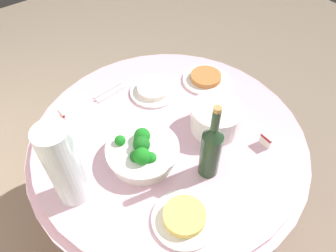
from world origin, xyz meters
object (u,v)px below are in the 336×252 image
Objects in this scene: serving_tongs at (109,93)px; food_plate_noodles at (184,217)px; label_placard_front at (62,116)px; label_placard_mid at (265,140)px; decorative_fruit_vase at (65,169)px; wine_bottle at (211,150)px; plate_stack at (216,118)px; food_plate_rice at (154,90)px; food_plate_peanuts at (206,78)px; broccoli_bowl at (142,151)px.

food_plate_noodles reaches higher than serving_tongs.
label_placard_mid is at bearing -136.87° from label_placard_front.
food_plate_noodles is at bearing 96.13° from label_placard_mid.
label_placard_mid is (-0.61, -0.58, 0.00)m from label_placard_front.
decorative_fruit_vase is 6.18× the size of label_placard_front.
decorative_fruit_vase reaches higher than wine_bottle.
label_placard_mid is at bearing -155.39° from plate_stack.
food_plate_rice is at bearing -26.90° from food_plate_noodles.
food_plate_rice is (0.47, -0.09, -0.11)m from wine_bottle.
label_placard_front is (0.42, 0.49, -0.02)m from plate_stack.
decorative_fruit_vase is 0.81m from food_plate_peanuts.
food_plate_rice is at bearing -126.05° from serving_tongs.
decorative_fruit_vase is 0.76m from label_placard_mid.
plate_stack is 0.24m from wine_bottle.
decorative_fruit_vase is 2.03× the size of serving_tongs.
food_plate_peanuts is at bearing -109.19° from food_plate_rice.
serving_tongs is (0.45, 0.24, -0.05)m from plate_stack.
decorative_fruit_vase is at bearing 63.63° from wine_bottle.
label_placard_front is at bearing 43.13° from label_placard_mid.
label_placard_front is at bearing 74.82° from food_plate_peanuts.
food_plate_rice is 1.00× the size of food_plate_peanuts.
broccoli_bowl reaches higher than label_placard_front.
plate_stack reaches higher than label_placard_front.
wine_bottle is 0.53m from food_plate_peanuts.
label_placard_front is (0.35, -0.12, -0.12)m from decorative_fruit_vase.
broccoli_bowl reaches higher than serving_tongs.
label_placard_mid is (0.05, -0.45, 0.01)m from food_plate_noodles.
serving_tongs is at bearing -12.12° from broccoli_bowl.
broccoli_bowl is at bearing -94.02° from decorative_fruit_vase.
food_plate_rice is at bearing 17.57° from label_placard_mid.
label_placard_mid is at bearing -100.69° from wine_bottle.
label_placard_front is at bearing 29.19° from wine_bottle.
food_plate_rice is at bearing 70.81° from food_plate_peanuts.
label_placard_mid is (-0.64, -0.33, 0.03)m from serving_tongs.
serving_tongs is at bearing -9.96° from food_plate_noodles.
food_plate_peanuts is 4.00× the size of label_placard_mid.
wine_bottle reaches higher than food_plate_noodles.
food_plate_noodles is 4.00× the size of label_placard_front.
broccoli_bowl is at bearing -156.86° from label_placard_front.
food_plate_rice is 1.00× the size of food_plate_noodles.
wine_bottle is 1.53× the size of food_plate_peanuts.
food_plate_noodles is (-0.10, 0.20, -0.11)m from wine_bottle.
label_placard_front reaches higher than serving_tongs.
decorative_fruit_vase is 0.61m from food_plate_rice.
food_plate_peanuts is (0.19, -0.50, -0.03)m from broccoli_bowl.
food_plate_noodles is 0.67m from label_placard_front.
food_plate_rice is (0.28, -0.25, -0.03)m from broccoli_bowl.
broccoli_bowl is at bearing 137.40° from food_plate_rice.
broccoli_bowl is 0.27m from wine_bottle.
decorative_fruit_vase is at bearing 115.64° from food_plate_rice.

